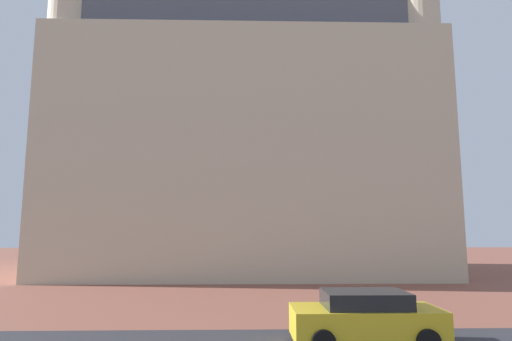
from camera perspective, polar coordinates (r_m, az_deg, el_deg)
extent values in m
cube|color=beige|center=(33.26, -1.39, 0.76)|extent=(26.53, 14.91, 16.38)
cube|color=#4C515B|center=(35.87, -1.34, 15.76)|extent=(24.41, 13.72, 2.40)
cube|color=beige|center=(34.59, 0.18, 10.19)|extent=(5.48, 5.48, 27.86)
cylinder|color=beige|center=(30.22, -24.43, 6.43)|extent=(2.80, 2.80, 20.63)
cylinder|color=beige|center=(30.08, 21.75, 5.07)|extent=(2.80, 2.80, 19.32)
cube|color=gold|center=(13.14, 14.55, -19.23)|extent=(4.17, 1.84, 0.85)
cube|color=black|center=(13.02, 14.45, -16.42)|extent=(2.34, 1.62, 0.45)
cylinder|color=black|center=(14.46, 19.09, -19.10)|extent=(0.64, 0.22, 0.64)
cylinder|color=black|center=(12.79, 22.16, -20.53)|extent=(0.64, 0.22, 0.64)
cylinder|color=black|center=(13.80, 7.61, -20.03)|extent=(0.64, 0.22, 0.64)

